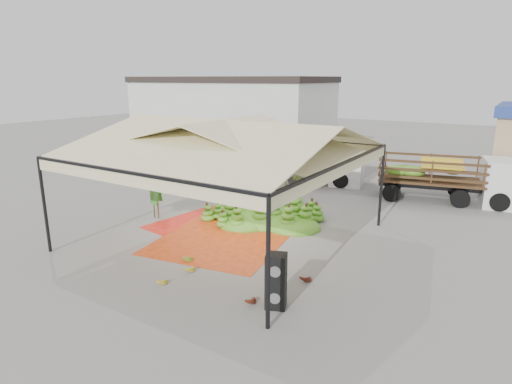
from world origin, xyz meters
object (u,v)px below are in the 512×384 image
Objects in this scene: vendor at (283,185)px; truck_left at (311,159)px; banana_heap at (265,206)px; speaker_stack at (276,281)px; truck_right at (454,175)px.

vendor is 0.28× the size of truck_left.
banana_heap is 6.51m from speaker_stack.
vendor is at bearing -157.71° from truck_right.
vendor is 7.51m from truck_right.
banana_heap is 3.04× the size of vendor.
truck_right is at bearing -137.28° from vendor.
speaker_stack reaches higher than banana_heap.
speaker_stack is 0.80× the size of vendor.
banana_heap is 2.35m from vendor.
vendor is 4.53m from truck_left.
speaker_stack is 13.11m from truck_left.
vendor is 0.28× the size of truck_right.
speaker_stack is at bearing 125.61° from vendor.
truck_right is (6.92, -0.15, -0.00)m from truck_left.
truck_left reaches higher than banana_heap.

